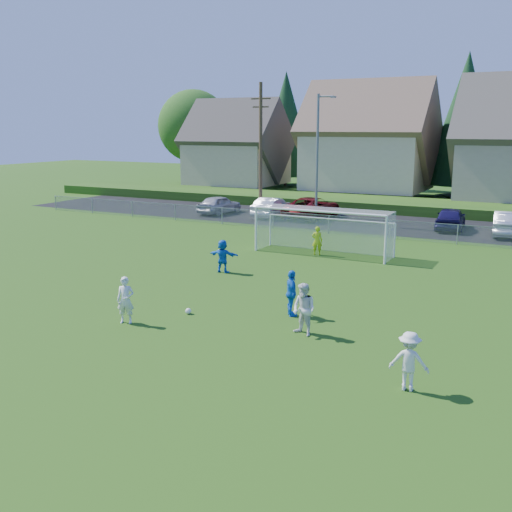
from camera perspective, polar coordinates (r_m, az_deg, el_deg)
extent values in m
plane|color=#193D0C|center=(19.30, -11.17, -8.56)|extent=(160.00, 160.00, 0.00)
plane|color=black|center=(43.56, 11.95, 3.03)|extent=(60.00, 60.00, 0.00)
cube|color=#1E420F|center=(50.70, 14.29, 4.64)|extent=(70.00, 6.00, 0.80)
sphere|color=white|center=(22.30, -6.47, -5.24)|extent=(0.22, 0.22, 0.22)
imported|color=white|center=(21.47, -12.32, -4.13)|extent=(0.72, 0.61, 1.66)
imported|color=white|center=(19.82, 4.58, -5.11)|extent=(1.03, 0.92, 1.76)
imported|color=white|center=(16.29, 14.38, -9.68)|extent=(1.09, 0.70, 1.60)
imported|color=blue|center=(21.79, 3.39, -3.55)|extent=(0.91, 1.06, 1.71)
imported|color=blue|center=(28.28, -3.19, -0.01)|extent=(1.49, 0.55, 1.58)
imported|color=#B3D719|center=(32.26, 5.84, 1.46)|extent=(0.65, 0.52, 1.56)
imported|color=#A3A4AB|center=(47.62, -3.53, 4.92)|extent=(2.12, 4.40, 1.45)
imported|color=silver|center=(45.80, 1.50, 4.67)|extent=(1.80, 4.59, 1.49)
imported|color=#5E0A0F|center=(45.34, 5.35, 4.61)|extent=(2.95, 5.90, 1.60)
imported|color=#181242|center=(42.17, 18.03, 3.43)|extent=(2.19, 4.59, 1.51)
imported|color=silver|center=(41.08, 22.83, 2.88)|extent=(2.08, 4.85, 1.56)
cylinder|color=white|center=(33.15, 0.00, 2.59)|extent=(0.12, 0.12, 2.44)
cylinder|color=white|center=(30.52, 12.25, 1.47)|extent=(0.12, 0.12, 2.44)
cylinder|color=white|center=(31.46, 5.92, 4.25)|extent=(7.30, 0.12, 0.12)
cylinder|color=white|center=(34.78, 1.37, 2.51)|extent=(0.08, 0.08, 1.80)
cylinder|color=white|center=(32.29, 13.08, 1.43)|extent=(0.08, 0.08, 1.80)
cylinder|color=white|center=(33.21, 7.04, 3.53)|extent=(7.30, 0.08, 0.08)
cube|color=silver|center=(33.36, 7.00, 2.00)|extent=(7.30, 0.02, 1.80)
cube|color=silver|center=(33.94, 0.70, 2.82)|extent=(0.02, 1.80, 2.44)
cube|color=silver|center=(31.38, 12.69, 1.74)|extent=(0.02, 1.80, 2.44)
cube|color=silver|center=(32.29, 6.51, 4.44)|extent=(7.30, 1.80, 0.02)
cube|color=gray|center=(38.17, 9.78, 3.62)|extent=(52.00, 0.03, 0.03)
cube|color=gray|center=(38.26, 9.75, 2.77)|extent=(52.00, 0.02, 1.14)
cylinder|color=gray|center=(52.30, -18.56, 4.82)|extent=(0.06, 0.06, 1.20)
cylinder|color=gray|center=(38.26, 9.75, 2.77)|extent=(0.06, 0.06, 1.20)
cylinder|color=slate|center=(43.10, 5.83, 9.15)|extent=(0.18, 0.18, 9.00)
cylinder|color=slate|center=(42.91, 6.60, 14.86)|extent=(1.20, 0.12, 0.12)
cube|color=slate|center=(42.69, 7.38, 14.79)|extent=(0.36, 0.18, 0.12)
cylinder|color=#473321|center=(46.06, 0.45, 10.03)|extent=(0.26, 0.26, 10.00)
cube|color=#473321|center=(46.07, 0.45, 14.76)|extent=(1.60, 0.10, 0.10)
cube|color=#473321|center=(46.05, 0.45, 14.01)|extent=(1.30, 0.10, 0.10)
cube|color=tan|center=(64.32, -1.83, 8.91)|extent=(9.00, 8.00, 4.50)
pyramid|color=#423D38|center=(64.28, -1.87, 14.85)|extent=(9.90, 8.80, 4.41)
cube|color=#C6B58E|center=(59.68, 10.60, 8.93)|extent=(11.00, 9.00, 5.50)
pyramid|color=brown|center=(59.76, 10.91, 16.33)|extent=(12.10, 9.90, 4.96)
cylinder|color=#382616|center=(71.95, -5.87, 8.35)|extent=(0.36, 0.36, 3.96)
sphere|color=#2B5B19|center=(71.79, -5.95, 12.21)|extent=(8.36, 8.36, 8.36)
cylinder|color=#382616|center=(70.70, 2.81, 7.21)|extent=(0.30, 0.30, 1.20)
cone|color=#143819|center=(70.43, 2.87, 12.45)|extent=(6.76, 6.76, 11.70)
cylinder|color=#382616|center=(68.11, 10.89, 6.82)|extent=(0.30, 0.30, 1.20)
cone|color=#143819|center=(67.83, 11.09, 11.87)|extent=(6.24, 6.24, 10.80)
cylinder|color=#382616|center=(63.00, 18.86, 5.96)|extent=(0.30, 0.30, 1.20)
cone|color=#143819|center=(62.70, 19.30, 12.23)|extent=(7.28, 7.28, 12.60)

